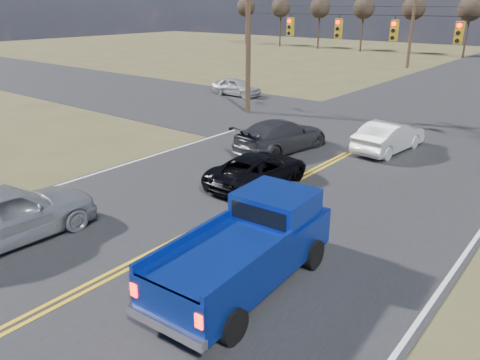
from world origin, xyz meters
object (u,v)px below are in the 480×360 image
Objects in this scene: dgrey_car_queue at (281,135)px; cross_car_west at (237,87)px; pickup_truck at (248,248)px; silver_suv at (3,214)px; white_car_queue at (389,137)px; black_suv at (259,170)px.

dgrey_car_queue is 1.32× the size of cross_car_west.
dgrey_car_queue is (-5.65, 9.84, -0.26)m from pickup_truck.
white_car_queue is (5.15, 15.57, -0.17)m from silver_suv.
white_car_queue is at bearing -106.01° from silver_suv.
dgrey_car_queue reaches higher than black_suv.
pickup_truck reaches higher than silver_suv.
silver_suv is (-6.80, -2.68, -0.11)m from pickup_truck.
black_suv is 1.18× the size of cross_car_west.
pickup_truck is 1.23× the size of black_suv.
pickup_truck is 12.99m from white_car_queue.
black_suv is 18.56m from cross_car_west.
silver_suv is 1.15× the size of black_suv.
pickup_truck is 1.45× the size of cross_car_west.
pickup_truck is at bearing 103.40° from white_car_queue.
white_car_queue is 1.13× the size of cross_car_west.
silver_suv is 8.77m from black_suv.
pickup_truck is 11.35m from dgrey_car_queue.
dgrey_car_queue reaches higher than white_car_queue.
silver_suv is 12.58m from dgrey_car_queue.
pickup_truck reaches higher than cross_car_west.
white_car_queue is 15.90m from cross_car_west.
dgrey_car_queue is at bearing 116.61° from pickup_truck.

